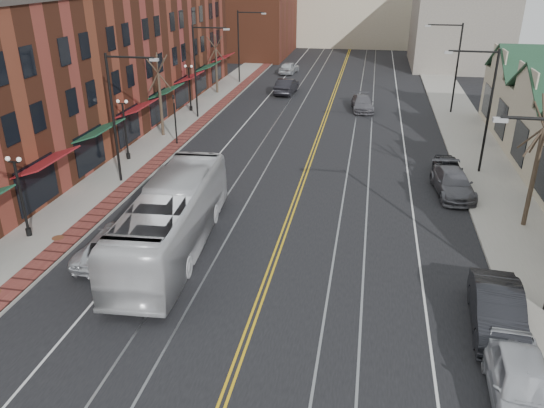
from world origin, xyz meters
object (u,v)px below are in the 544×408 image
at_px(parked_car_a, 522,385).
at_px(parked_car_d, 448,169).
at_px(parked_car_c, 453,183).
at_px(transit_bus, 172,219).
at_px(parked_suv, 116,243).
at_px(parked_car_b, 497,310).

xyz_separation_m(parked_car_a, parked_car_d, (0.00, 20.02, -0.15)).
bearing_deg(parked_car_c, parked_car_a, -95.55).
bearing_deg(transit_bus, parked_car_a, 148.31).
bearing_deg(parked_car_a, parked_car_c, 92.98).
bearing_deg(parked_suv, parked_car_b, 170.66).
bearing_deg(parked_car_b, transit_bus, 169.88).
bearing_deg(parked_car_d, parked_car_a, -93.59).
bearing_deg(parked_car_a, parked_car_b, 92.83).
height_order(transit_bus, parked_car_b, transit_bus).
bearing_deg(parked_car_b, parked_car_d, 94.06).
distance_m(transit_bus, parked_car_c, 17.30).
bearing_deg(parked_car_c, transit_bus, -151.33).
bearing_deg(parked_car_b, parked_suv, 175.73).
distance_m(transit_bus, parked_car_a, 16.22).
bearing_deg(parked_car_c, parked_suv, -152.65).
xyz_separation_m(parked_suv, parked_car_d, (16.80, 13.58, -0.04)).
distance_m(parked_car_a, parked_car_b, 3.99).
height_order(parked_car_c, parked_car_d, parked_car_c).
distance_m(parked_suv, parked_car_b, 16.98).
distance_m(parked_car_b, parked_car_d, 16.04).
bearing_deg(parked_suv, parked_car_a, 157.99).
distance_m(transit_bus, parked_car_d, 18.97).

